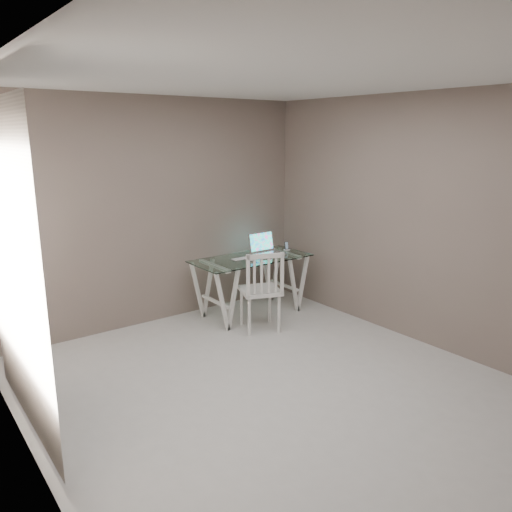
# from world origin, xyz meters

# --- Properties ---
(room) EXTENTS (4.50, 4.52, 2.71)m
(room) POSITION_xyz_m (-0.06, 0.02, 1.72)
(room) COLOR beige
(room) RESTS_ON ground
(desk) EXTENTS (1.50, 0.70, 0.75)m
(desk) POSITION_xyz_m (1.01, 1.71, 0.38)
(desk) COLOR silver
(desk) RESTS_ON ground
(chair) EXTENTS (0.57, 0.57, 0.97)m
(chair) POSITION_xyz_m (0.76, 1.17, 0.53)
(chair) COLOR silver
(chair) RESTS_ON ground
(laptop) EXTENTS (0.39, 0.33, 0.28)m
(laptop) POSITION_xyz_m (1.28, 1.77, 0.81)
(laptop) COLOR silver
(laptop) RESTS_ON desk
(keyboard) EXTENTS (0.28, 0.12, 0.01)m
(keyboard) POSITION_xyz_m (0.88, 1.73, 0.75)
(keyboard) COLOR silver
(keyboard) RESTS_ON desk
(mouse) EXTENTS (0.10, 0.06, 0.03)m
(mouse) POSITION_xyz_m (0.93, 1.56, 0.76)
(mouse) COLOR white
(mouse) RESTS_ON desk
(phone_dock) EXTENTS (0.06, 0.06, 0.12)m
(phone_dock) POSITION_xyz_m (1.63, 1.76, 0.78)
(phone_dock) COLOR white
(phone_dock) RESTS_ON desk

